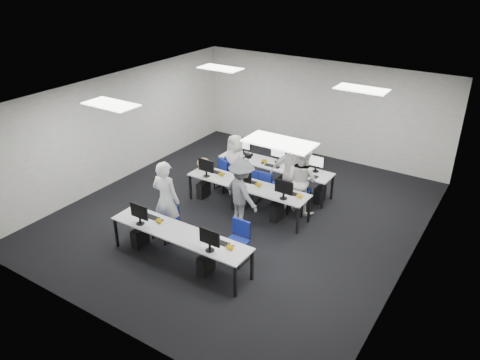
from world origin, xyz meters
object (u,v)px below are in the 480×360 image
Objects in this scene: chair_7 at (301,197)px; chair_0 at (167,226)px; student_1 at (302,180)px; student_2 at (235,163)px; chair_5 at (229,178)px; chair_6 at (268,191)px; desk_mid at (247,186)px; student_0 at (166,200)px; photographer at (242,192)px; chair_3 at (251,192)px; student_3 at (291,174)px; chair_4 at (297,203)px; chair_1 at (237,249)px; chair_2 at (225,180)px; desk_front at (179,234)px.

chair_0 is at bearing -133.73° from chair_7.
student_1 is 1.09× the size of student_2.
chair_5 reaches higher than chair_6.
desk_mid is at bearing 75.93° from chair_0.
student_0 reaches higher than photographer.
chair_3 is 1.19m from student_3.
chair_6 is (1.04, 2.82, -0.03)m from chair_0.
student_0 is 1.03× the size of student_3.
chair_4 is 0.47× the size of student_3.
student_3 reaches higher than chair_4.
chair_1 is at bearing 12.48° from chair_0.
student_1 is at bearing -101.82° from photographer.
student_3 is at bearing 0.41° from chair_6.
desk_mid is 3.55× the size of chair_1.
student_0 reaches higher than chair_5.
chair_7 is at bearing 87.71° from chair_1.
student_0 is 2.80m from student_2.
chair_1 is 2.81m from chair_6.
chair_4 is 1.57m from photographer.
chair_5 is (0.03, 0.14, 0.00)m from chair_2.
student_1 reaches higher than photographer.
chair_7 is 0.53× the size of student_2.
chair_6 is 0.47× the size of student_3.
photographer is (1.12, 1.35, -0.09)m from student_0.
student_0 is (-0.03, 0.09, 0.62)m from chair_0.
desk_front is 3.48m from chair_2.
student_1 is 1.02× the size of photographer.
chair_5 is (-2.04, 2.74, -0.01)m from chair_1.
student_0 is at bearing -66.67° from chair_5.
chair_0 is at bearing -66.16° from chair_5.
desk_front is at bearing -144.94° from chair_1.
student_3 is (0.80, 3.37, 0.21)m from desk_front.
chair_3 reaches higher than desk_mid.
chair_2 is (-1.12, 3.27, -0.41)m from desk_front.
student_3 is at bearing -158.01° from chair_7.
student_0 reaches higher than chair_2.
chair_3 is (0.70, 2.49, -0.04)m from chair_0.
chair_5 is at bearing -24.67° from photographer.
desk_front is 3.83× the size of chair_4.
chair_1 is 1.61m from photographer.
desk_mid is at bearing -17.44° from chair_5.
chair_0 is at bearing -136.74° from student_3.
chair_6 reaches higher than desk_front.
chair_3 is at bearing 109.70° from desk_mid.
chair_2 is 0.15m from chair_5.
chair_1 is 1.05× the size of chair_2.
chair_6 is at bearing 77.22° from desk_mid.
chair_2 is at bearing 162.93° from chair_4.
chair_1 is 1.09× the size of chair_3.
photographer reaches higher than chair_1.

